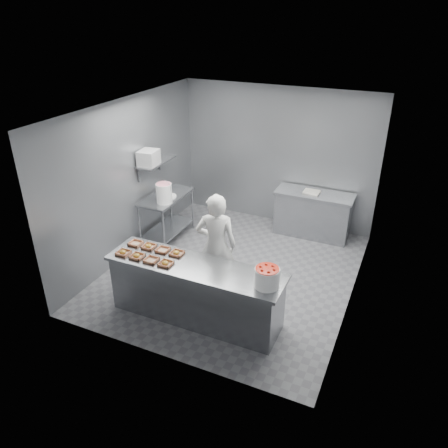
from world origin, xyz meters
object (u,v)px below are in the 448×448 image
at_px(tray_3, 166,263).
at_px(glaze_bucket, 164,193).
at_px(tray_5, 149,246).
at_px(tray_7, 177,253).
at_px(service_counter, 196,292).
at_px(tray_1, 137,256).
at_px(prep_table, 167,210).
at_px(tray_4, 136,243).
at_px(tray_0, 123,252).
at_px(back_counter, 313,214).
at_px(worker, 216,246).
at_px(strawberry_tub, 267,277).
at_px(appliance, 149,158).
at_px(tray_2, 151,260).
at_px(tray_6, 163,250).

relative_size(tray_3, glaze_bucket, 0.42).
bearing_deg(tray_5, tray_7, 0.00).
distance_m(service_counter, tray_1, 0.99).
bearing_deg(prep_table, tray_4, -72.82).
distance_m(tray_0, glaze_bucket, 1.88).
bearing_deg(tray_5, tray_1, -90.00).
bearing_deg(prep_table, service_counter, -49.76).
xyz_separation_m(back_counter, worker, (-0.90, -2.56, 0.40)).
distance_m(service_counter, strawberry_tub, 1.23).
bearing_deg(appliance, tray_4, -71.12).
bearing_deg(tray_4, strawberry_tub, -5.51).
relative_size(tray_2, tray_5, 1.00).
bearing_deg(glaze_bucket, worker, -33.00).
bearing_deg(tray_4, tray_6, 0.00).
bearing_deg(service_counter, tray_6, 165.88).
height_order(back_counter, tray_3, tray_3).
bearing_deg(tray_3, glaze_bucket, 121.72).
distance_m(tray_0, tray_6, 0.57).
relative_size(tray_1, tray_7, 1.00).
bearing_deg(tray_7, tray_3, -90.00).
xyz_separation_m(tray_0, strawberry_tub, (2.18, 0.10, 0.12)).
distance_m(tray_4, appliance, 1.90).
xyz_separation_m(tray_4, tray_5, (0.24, -0.00, 0.00)).
xyz_separation_m(tray_5, strawberry_tub, (1.94, -0.21, 0.12)).
bearing_deg(back_counter, tray_7, -112.44).
relative_size(tray_1, tray_4, 1.00).
bearing_deg(tray_7, strawberry_tub, -8.19).
bearing_deg(tray_3, tray_1, 180.00).
bearing_deg(worker, service_counter, 72.12).
bearing_deg(worker, tray_1, 26.98).
relative_size(prep_table, tray_7, 6.40).
distance_m(prep_table, worker, 2.09).
relative_size(tray_4, strawberry_tub, 0.57).
xyz_separation_m(prep_table, tray_2, (1.03, -2.10, 0.33)).
bearing_deg(back_counter, tray_2, -113.99).
height_order(tray_7, worker, worker).
bearing_deg(tray_1, prep_table, 110.62).
bearing_deg(tray_4, tray_0, -90.56).
relative_size(tray_0, tray_2, 1.00).
bearing_deg(tray_6, prep_table, 119.96).
distance_m(tray_0, tray_3, 0.72).
relative_size(service_counter, tray_3, 13.88).
xyz_separation_m(worker, strawberry_tub, (1.08, -0.75, 0.19)).
height_order(tray_0, tray_6, tray_0).
relative_size(back_counter, tray_7, 8.01).
bearing_deg(tray_2, tray_6, 90.00).
xyz_separation_m(tray_2, appliance, (-1.20, 1.88, 0.78)).
height_order(tray_4, appliance, appliance).
bearing_deg(glaze_bucket, tray_4, -74.75).
relative_size(tray_1, tray_6, 1.00).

